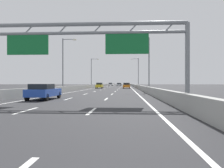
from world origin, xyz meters
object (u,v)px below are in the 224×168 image
at_px(streetlamp_right_far, 138,71).
at_px(black_car, 120,84).
at_px(green_car, 125,84).
at_px(streetlamp_left_mid, 64,61).
at_px(white_car, 111,84).
at_px(silver_car, 119,84).
at_px(orange_car, 127,86).
at_px(yellow_car, 99,85).
at_px(blue_car, 44,91).
at_px(sign_gantry, 79,41).
at_px(streetlamp_left_far, 92,71).
at_px(streetlamp_right_mid, 148,61).

xyz_separation_m(streetlamp_right_far, black_car, (-7.50, 65.64, -4.65)).
height_order(streetlamp_right_far, green_car, streetlamp_right_far).
bearing_deg(black_car, streetlamp_left_mid, -94.29).
bearing_deg(white_car, green_car, 8.99).
bearing_deg(silver_car, white_car, -118.06).
height_order(orange_car, white_car, orange_car).
bearing_deg(yellow_car, white_car, 90.14).
bearing_deg(streetlamp_right_far, green_car, 96.47).
distance_m(orange_car, blue_car, 42.20).
height_order(sign_gantry, green_car, sign_gantry).
height_order(sign_gantry, blue_car, sign_gantry).
relative_size(sign_gantry, black_car, 4.14).
xyz_separation_m(white_car, blue_car, (-0.08, -88.24, -0.02)).
bearing_deg(white_car, sign_gantry, -87.68).
bearing_deg(silver_car, orange_car, -85.88).
distance_m(sign_gantry, black_car, 121.22).
bearing_deg(sign_gantry, streetlamp_left_far, 97.59).
distance_m(streetlamp_right_mid, green_car, 69.81).
bearing_deg(yellow_car, streetlamp_left_mid, -100.07).
xyz_separation_m(streetlamp_left_mid, streetlamp_right_mid, (14.93, 0.00, 0.00)).
bearing_deg(streetlamp_left_far, orange_car, -46.21).
relative_size(sign_gantry, streetlamp_left_mid, 1.81).
relative_size(streetlamp_left_far, black_car, 2.29).
xyz_separation_m(streetlamp_left_mid, black_car, (7.43, 99.08, -4.65)).
distance_m(streetlamp_left_mid, streetlamp_right_mid, 14.93).
distance_m(orange_car, silver_car, 53.81).
bearing_deg(sign_gantry, orange_car, 84.92).
height_order(sign_gantry, yellow_car, sign_gantry).
distance_m(streetlamp_right_far, white_car, 37.00).
xyz_separation_m(streetlamp_left_mid, green_car, (10.84, 69.53, -4.64)).
relative_size(streetlamp_left_mid, blue_car, 2.07).
bearing_deg(white_car, streetlamp_left_far, -96.09).
bearing_deg(streetlamp_left_mid, streetlamp_left_far, 90.00).
bearing_deg(green_car, streetlamp_right_mid, -86.63).
bearing_deg(streetlamp_right_mid, orange_car, 99.54).
bearing_deg(streetlamp_left_far, black_car, 83.54).
height_order(sign_gantry, orange_car, sign_gantry).
bearing_deg(black_car, yellow_car, -92.65).
bearing_deg(orange_car, streetlamp_left_far, 133.79).
relative_size(black_car, green_car, 0.95).
bearing_deg(silver_car, yellow_car, -93.81).
xyz_separation_m(streetlamp_left_mid, streetlamp_right_far, (14.93, 33.44, 0.00)).
distance_m(streetlamp_left_mid, streetlamp_left_far, 33.44).
relative_size(orange_car, blue_car, 1.01).
bearing_deg(orange_car, sign_gantry, -95.08).
bearing_deg(sign_gantry, white_car, 92.32).
relative_size(streetlamp_left_far, green_car, 2.17).
bearing_deg(blue_car, yellow_car, 89.74).
relative_size(streetlamp_right_far, silver_car, 2.04).
relative_size(sign_gantry, streetlamp_right_far, 1.81).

